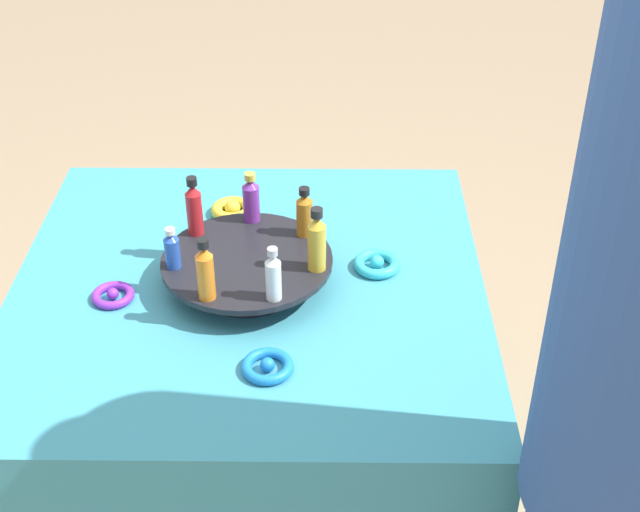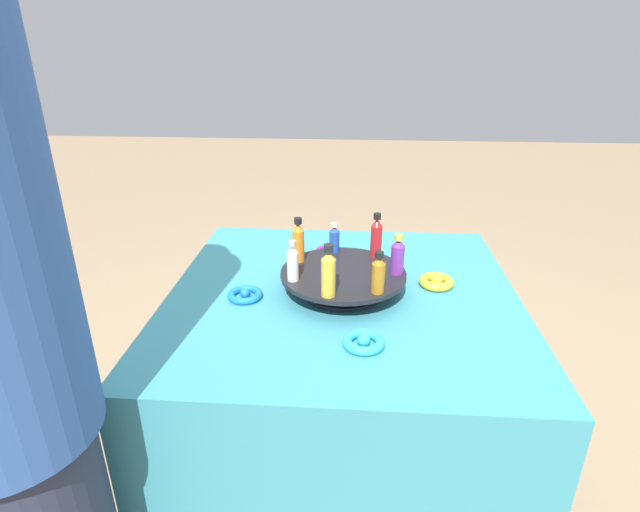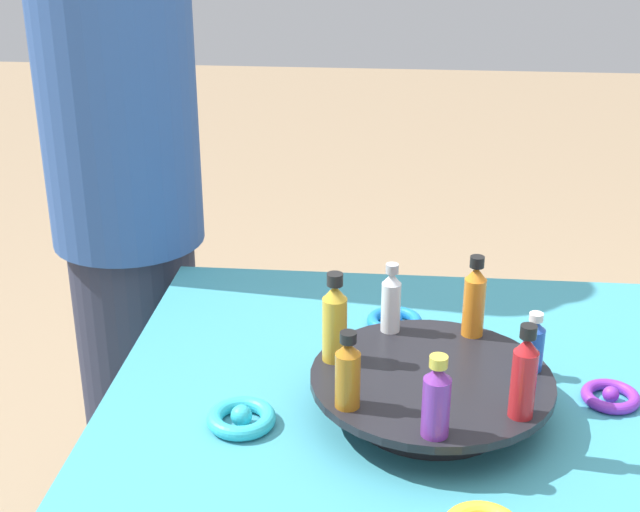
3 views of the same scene
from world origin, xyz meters
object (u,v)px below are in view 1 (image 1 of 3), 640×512
at_px(bottle_clear, 273,276).
at_px(bottle_gold, 317,242).
at_px(bottle_purple, 252,199).
at_px(ribbon_bow_teal, 377,264).
at_px(bottle_red, 194,208).
at_px(ribbon_bow_purple, 113,295).
at_px(display_stand, 247,267).
at_px(bottle_orange, 205,271).
at_px(bottle_amber, 304,213).
at_px(ribbon_bow_gold, 233,209).
at_px(bottle_blue, 172,249).
at_px(ribbon_bow_blue, 267,366).

distance_m(bottle_clear, bottle_gold, 0.12).
height_order(bottle_purple, ribbon_bow_teal, bottle_purple).
relative_size(bottle_red, bottle_gold, 0.97).
distance_m(bottle_purple, ribbon_bow_purple, 0.34).
height_order(display_stand, bottle_gold, bottle_gold).
height_order(bottle_purple, bottle_red, bottle_red).
xyz_separation_m(bottle_orange, bottle_amber, (0.21, -0.17, -0.01)).
bearing_deg(ribbon_bow_teal, bottle_purple, 71.28).
xyz_separation_m(bottle_red, ribbon_bow_gold, (0.17, -0.05, -0.11)).
xyz_separation_m(bottle_orange, ribbon_bow_purple, (0.07, 0.19, -0.11)).
bearing_deg(bottle_blue, bottle_purple, -39.00).
bearing_deg(ribbon_bow_gold, display_stand, -168.14).
bearing_deg(bottle_amber, bottle_orange, 141.00).
bearing_deg(bottle_amber, bottle_red, 89.57).
bearing_deg(ribbon_bow_blue, bottle_amber, -9.36).
xyz_separation_m(bottle_red, ribbon_bow_purple, (-0.14, 0.15, -0.11)).
distance_m(ribbon_bow_teal, ribbon_bow_gold, 0.37).
distance_m(bottle_orange, bottle_amber, 0.27).
height_order(bottle_orange, ribbon_bow_purple, bottle_orange).
xyz_separation_m(bottle_red, ribbon_bow_teal, (-0.03, -0.36, -0.11)).
height_order(bottle_purple, ribbon_bow_blue, bottle_purple).
height_order(bottle_blue, bottle_clear, bottle_clear).
bearing_deg(ribbon_bow_blue, bottle_orange, 41.58).
xyz_separation_m(bottle_blue, bottle_gold, (-0.00, -0.27, 0.02)).
relative_size(display_stand, bottle_gold, 2.53).
bearing_deg(bottle_orange, bottle_blue, 38.14).
bearing_deg(bottle_orange, bottle_amber, -39.00).
distance_m(bottle_red, bottle_gold, 0.27).
relative_size(bottle_blue, ribbon_bow_blue, 0.94).
bearing_deg(ribbon_bow_blue, ribbon_bow_teal, -33.14).
relative_size(bottle_clear, bottle_amber, 1.02).
bearing_deg(ribbon_bow_purple, bottle_clear, -103.01).
bearing_deg(ribbon_bow_blue, ribbon_bow_purple, 56.86).
bearing_deg(bottle_purple, bottle_gold, -141.86).
distance_m(ribbon_bow_teal, ribbon_bow_blue, 0.37).
bearing_deg(bottle_gold, ribbon_bow_gold, 33.42).
bearing_deg(ribbon_bow_teal, ribbon_bow_gold, 56.86).
xyz_separation_m(bottle_clear, ribbon_bow_gold, (0.38, 0.11, -0.10)).
bearing_deg(bottle_gold, bottle_clear, 141.00).
bearing_deg(ribbon_bow_purple, bottle_orange, -110.35).
bearing_deg(ribbon_bow_gold, ribbon_bow_blue, -168.14).
xyz_separation_m(bottle_red, bottle_orange, (-0.21, -0.05, -0.00)).
height_order(bottle_purple, bottle_clear, same).
bearing_deg(bottle_blue, ribbon_bow_purple, 101.20).
bearing_deg(ribbon_bow_purple, display_stand, -78.14).
bearing_deg(bottle_gold, bottle_amber, 12.43).
distance_m(bottle_red, bottle_clear, 0.27).
bearing_deg(ribbon_bow_purple, bottle_gold, -86.86).
distance_m(bottle_orange, bottle_gold, 0.22).
bearing_deg(bottle_purple, ribbon_bow_blue, -172.42).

